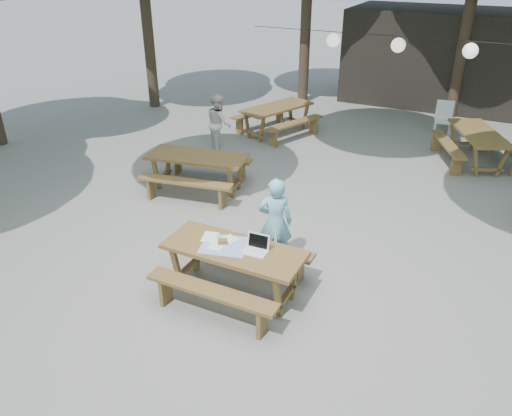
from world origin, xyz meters
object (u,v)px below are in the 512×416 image
object	(u,v)px
picnic_table_nw	(198,172)
plastic_chair	(442,126)
main_picnic_table	(234,269)
second_person	(219,123)
woman	(275,222)

from	to	relation	value
picnic_table_nw	plastic_chair	world-z (taller)	plastic_chair
main_picnic_table	second_person	world-z (taller)	second_person
woman	second_person	xyz separation A→B (m)	(-3.22, 3.86, -0.02)
main_picnic_table	plastic_chair	xyz separation A→B (m)	(1.72, 8.39, -0.13)
picnic_table_nw	woman	distance (m)	3.10
main_picnic_table	plastic_chair	size ratio (longest dim) A/B	2.22
main_picnic_table	picnic_table_nw	size ratio (longest dim) A/B	0.93
main_picnic_table	picnic_table_nw	distance (m)	3.58
main_picnic_table	woman	bearing A→B (deg)	78.06
picnic_table_nw	second_person	bearing A→B (deg)	98.35
second_person	plastic_chair	xyz separation A→B (m)	(4.74, 3.57, -0.45)
main_picnic_table	plastic_chair	distance (m)	8.56
main_picnic_table	second_person	distance (m)	5.69
plastic_chair	woman	bearing A→B (deg)	-112.19
picnic_table_nw	second_person	xyz separation A→B (m)	(-0.69, 2.09, 0.32)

